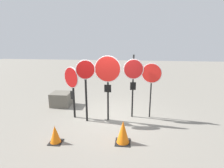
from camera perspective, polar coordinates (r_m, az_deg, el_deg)
name	(u,v)px	position (r m, az deg, el deg)	size (l,w,h in m)	color
ground_plane	(110,118)	(7.00, -0.62, -11.19)	(40.00, 40.00, 0.00)	gray
stop_sign_0	(72,83)	(6.77, -12.98, 0.37)	(0.69, 0.47, 2.04)	black
stop_sign_1	(86,79)	(6.31, -8.60, 1.72)	(0.67, 0.28, 2.34)	black
stop_sign_2	(108,74)	(6.27, -1.43, 3.26)	(0.96, 0.12, 2.48)	black
stop_sign_3	(133,75)	(6.63, 6.98, 3.10)	(0.76, 0.16, 2.48)	black
stop_sign_4	(151,77)	(6.72, 12.75, 2.34)	(0.75, 0.22, 2.18)	black
traffic_cone_0	(123,132)	(5.38, 3.61, -15.38)	(0.46, 0.46, 0.71)	black
traffic_cone_1	(55,134)	(5.67, -18.07, -15.36)	(0.38, 0.38, 0.55)	black
storage_crate	(61,99)	(8.52, -16.23, -4.77)	(0.87, 0.77, 0.63)	#605B51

